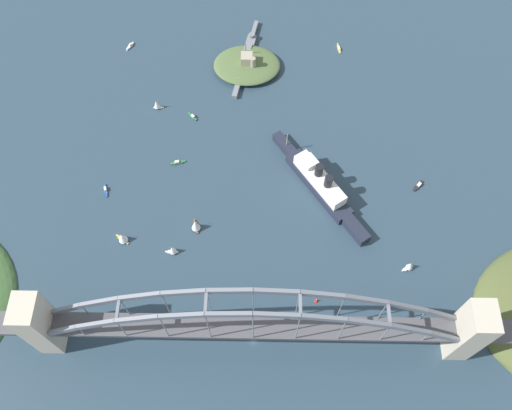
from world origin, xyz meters
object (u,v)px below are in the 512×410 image
object	(u,v)px
small_boat_5	(196,225)
fort_island_mid_harbor	(247,65)
small_boat_2	(122,238)
small_boat_1	(193,116)
ocean_liner	(319,183)
channel_marker_buoy	(316,300)
small_boat_7	(106,190)
small_boat_4	(178,162)
small_boat_10	(410,266)
harbor_arch_bridge	(253,326)
small_boat_0	(157,104)
naval_cruiser	(246,58)
small_boat_9	(418,185)
small_boat_3	(172,250)
small_boat_6	(339,48)
small_boat_8	(130,46)

from	to	relation	value
small_boat_5	fort_island_mid_harbor	bearing A→B (deg)	77.99
small_boat_2	small_boat_1	bearing A→B (deg)	69.78
ocean_liner	channel_marker_buoy	size ratio (longest dim) A/B	28.80
small_boat_1	small_boat_2	distance (m)	97.90
small_boat_1	small_boat_2	size ratio (longest dim) A/B	0.78
small_boat_5	small_boat_7	size ratio (longest dim) A/B	1.09
small_boat_4	small_boat_10	bearing A→B (deg)	-26.74
harbor_arch_bridge	small_boat_10	xyz separation A→B (m)	(87.77, 43.34, -24.22)
ocean_liner	small_boat_4	xyz separation A→B (m)	(-88.83, 17.22, -5.55)
ocean_liner	small_boat_0	distance (m)	122.83
small_boat_10	naval_cruiser	bearing A→B (deg)	121.57
small_boat_0	small_boat_9	distance (m)	178.44
small_boat_10	channel_marker_buoy	distance (m)	57.22
small_boat_1	small_boat_4	world-z (taller)	small_boat_4
harbor_arch_bridge	small_boat_2	size ratio (longest dim) A/B	30.32
small_boat_4	channel_marker_buoy	distance (m)	123.70
fort_island_mid_harbor	small_boat_3	world-z (taller)	fort_island_mid_harbor
small_boat_2	small_boat_7	xyz separation A→B (m)	(-15.75, 33.88, -3.25)
small_boat_0	small_boat_3	size ratio (longest dim) A/B	1.03
fort_island_mid_harbor	small_boat_1	size ratio (longest dim) A/B	6.67
naval_cruiser	small_boat_7	distance (m)	137.89
small_boat_6	channel_marker_buoy	bearing A→B (deg)	-97.02
small_boat_4	small_boat_5	bearing A→B (deg)	-71.96
naval_cruiser	small_boat_2	world-z (taller)	naval_cruiser
small_boat_2	small_boat_5	bearing A→B (deg)	11.55
small_boat_8	small_boat_7	bearing A→B (deg)	-89.74
harbor_arch_bridge	small_boat_6	distance (m)	222.90
harbor_arch_bridge	small_boat_2	world-z (taller)	harbor_arch_bridge
harbor_arch_bridge	small_boat_8	distance (m)	234.62
small_boat_1	small_boat_5	bearing A→B (deg)	-84.32
small_boat_1	small_boat_2	bearing A→B (deg)	-110.22
small_boat_4	small_boat_5	size ratio (longest dim) A/B	0.90
ocean_liner	small_boat_1	distance (m)	98.45
small_boat_2	small_boat_6	size ratio (longest dim) A/B	0.91
harbor_arch_bridge	small_boat_2	xyz separation A→B (m)	(-77.41, 58.06, -23.84)
small_boat_0	small_boat_10	size ratio (longest dim) A/B	1.09
small_boat_3	small_boat_10	xyz separation A→B (m)	(135.42, -7.66, -0.16)
small_boat_9	small_boat_1	bearing A→B (deg)	160.36
harbor_arch_bridge	small_boat_0	world-z (taller)	harbor_arch_bridge
harbor_arch_bridge	small_boat_0	distance (m)	172.83
small_boat_3	small_boat_0	bearing A→B (deg)	100.82
small_boat_1	small_boat_6	bearing A→B (deg)	32.10
naval_cruiser	small_boat_4	distance (m)	97.55
small_boat_5	small_boat_6	xyz separation A→B (m)	(93.20, 146.87, -4.23)
small_boat_8	channel_marker_buoy	distance (m)	229.58
fort_island_mid_harbor	small_boat_4	xyz separation A→B (m)	(-42.11, -80.86, -2.68)
small_boat_1	small_boat_7	distance (m)	76.25
channel_marker_buoy	small_boat_5	bearing A→B (deg)	147.86
small_boat_2	channel_marker_buoy	bearing A→B (deg)	-17.47
small_boat_0	small_boat_4	xyz separation A→B (m)	(17.53, -44.17, -3.13)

